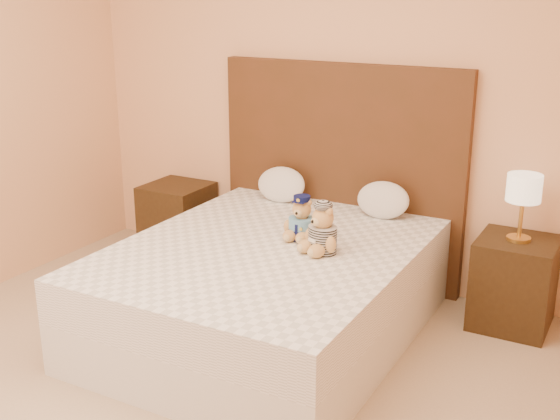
% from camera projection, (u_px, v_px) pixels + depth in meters
% --- Properties ---
extents(room_walls, '(4.04, 4.52, 2.72)m').
position_uv_depth(room_walls, '(181.00, 27.00, 3.04)').
color(room_walls, '#EEB082').
rests_on(room_walls, ground).
extents(bed, '(1.60, 2.00, 0.55)m').
position_uv_depth(bed, '(268.00, 290.00, 4.12)').
color(bed, white).
rests_on(bed, ground).
extents(headboard, '(1.75, 0.08, 1.50)m').
position_uv_depth(headboard, '(340.00, 173.00, 4.82)').
color(headboard, '#4E2B17').
rests_on(headboard, ground).
extents(nightstand_left, '(0.45, 0.45, 0.55)m').
position_uv_depth(nightstand_left, '(178.00, 220.00, 5.36)').
color(nightstand_left, '#342210').
rests_on(nightstand_left, ground).
extents(nightstand_right, '(0.45, 0.45, 0.55)m').
position_uv_depth(nightstand_right, '(514.00, 283.00, 4.22)').
color(nightstand_right, '#342210').
rests_on(nightstand_right, ground).
extents(lamp, '(0.20, 0.20, 0.40)m').
position_uv_depth(lamp, '(524.00, 191.00, 4.04)').
color(lamp, gold).
rests_on(lamp, nightstand_right).
extents(teddy_police, '(0.23, 0.22, 0.26)m').
position_uv_depth(teddy_police, '(302.00, 218.00, 4.11)').
color(teddy_police, tan).
rests_on(teddy_police, bed).
extents(teddy_prisoner, '(0.32, 0.32, 0.28)m').
position_uv_depth(teddy_prisoner, '(323.00, 229.00, 3.90)').
color(teddy_prisoner, tan).
rests_on(teddy_prisoner, bed).
extents(pillow_left, '(0.36, 0.23, 0.25)m').
position_uv_depth(pillow_left, '(281.00, 183.00, 4.86)').
color(pillow_left, white).
rests_on(pillow_left, bed).
extents(pillow_right, '(0.35, 0.23, 0.25)m').
position_uv_depth(pillow_right, '(383.00, 198.00, 4.52)').
color(pillow_right, white).
rests_on(pillow_right, bed).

